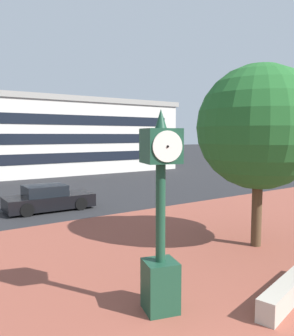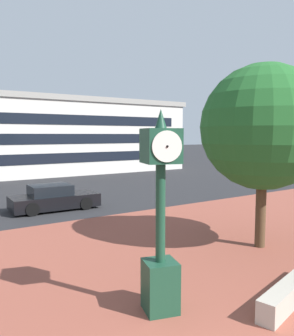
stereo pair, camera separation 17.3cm
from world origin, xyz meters
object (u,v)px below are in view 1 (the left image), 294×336
(street_clock, at_px, (160,223))
(plaza_tree, at_px, (260,130))
(car_street_near, at_px, (48,199))
(civic_building, at_px, (11,136))

(street_clock, bearing_deg, plaza_tree, 34.05)
(car_street_near, distance_m, civic_building, 20.51)
(plaza_tree, xyz_separation_m, car_street_near, (-4.10, 9.41, -3.35))
(car_street_near, bearing_deg, street_clock, -5.88)
(car_street_near, relative_size, civic_building, 0.13)
(civic_building, bearing_deg, car_street_near, -98.98)
(street_clock, relative_size, civic_building, 0.13)
(street_clock, xyz_separation_m, civic_building, (4.61, 31.18, 1.75))
(car_street_near, height_order, civic_building, civic_building)
(plaza_tree, bearing_deg, car_street_near, 113.52)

